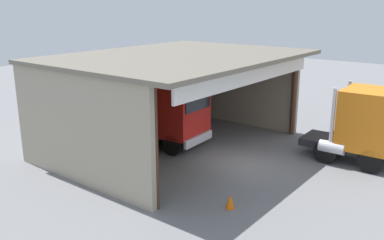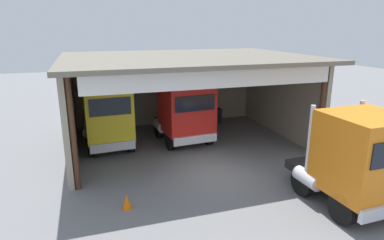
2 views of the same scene
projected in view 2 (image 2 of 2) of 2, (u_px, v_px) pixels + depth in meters
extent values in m
plane|color=slate|center=(212.00, 172.00, 15.15)|extent=(80.00, 80.00, 0.00)
cube|color=#9E937F|center=(167.00, 89.00, 22.34)|extent=(12.19, 0.24, 4.76)
cube|color=#9E937F|center=(69.00, 110.00, 16.61)|extent=(0.24, 8.56, 4.76)
cube|color=#9E937F|center=(280.00, 95.00, 20.23)|extent=(0.24, 8.56, 4.76)
cube|color=#6E6759|center=(188.00, 58.00, 17.27)|extent=(12.79, 9.60, 0.20)
cylinder|color=#4C2D1E|center=(73.00, 134.00, 12.91)|extent=(0.24, 0.24, 4.76)
cylinder|color=#4C2D1E|center=(321.00, 111.00, 16.38)|extent=(0.24, 0.24, 4.76)
cube|color=white|center=(217.00, 77.00, 13.57)|extent=(10.97, 0.12, 0.90)
cube|color=yellow|center=(108.00, 111.00, 17.09)|extent=(2.45, 2.48, 2.88)
cube|color=black|center=(110.00, 107.00, 15.87)|extent=(1.99, 0.15, 0.86)
cube|color=silver|center=(113.00, 147.00, 16.40)|extent=(2.23, 0.26, 0.44)
cube|color=#232326|center=(106.00, 128.00, 19.26)|extent=(1.92, 3.63, 0.36)
cylinder|color=silver|center=(124.00, 111.00, 18.76)|extent=(0.18, 0.18, 2.55)
cylinder|color=silver|center=(86.00, 115.00, 18.05)|extent=(0.18, 0.18, 2.55)
cylinder|color=silver|center=(87.00, 130.00, 18.60)|extent=(0.62, 1.22, 0.56)
cylinder|color=black|center=(131.00, 142.00, 17.47)|extent=(0.35, 1.04, 1.03)
cylinder|color=black|center=(91.00, 147.00, 16.78)|extent=(0.35, 1.04, 1.03)
cylinder|color=black|center=(123.00, 130.00, 19.66)|extent=(0.35, 1.04, 1.03)
cylinder|color=black|center=(88.00, 133.00, 18.96)|extent=(0.35, 1.04, 1.03)
cube|color=red|center=(186.00, 107.00, 18.18)|extent=(2.73, 2.71, 2.74)
cube|color=black|center=(195.00, 103.00, 16.89)|extent=(2.18, 0.21, 0.82)
cube|color=silver|center=(195.00, 139.00, 17.40)|extent=(2.44, 0.33, 0.44)
cube|color=#232326|center=(177.00, 124.00, 20.04)|extent=(2.12, 3.13, 0.36)
cylinder|color=silver|center=(196.00, 106.00, 19.96)|extent=(0.18, 0.18, 2.47)
cylinder|color=silver|center=(159.00, 110.00, 19.14)|extent=(0.18, 0.18, 2.47)
cylinder|color=silver|center=(160.00, 126.00, 19.33)|extent=(0.64, 1.24, 0.56)
cylinder|color=black|center=(208.00, 135.00, 18.57)|extent=(0.37, 1.09, 1.07)
cylinder|color=black|center=(170.00, 140.00, 17.76)|extent=(0.37, 1.09, 1.07)
cylinder|color=black|center=(194.00, 125.00, 20.50)|extent=(0.37, 1.09, 1.07)
cylinder|color=black|center=(159.00, 129.00, 19.69)|extent=(0.37, 1.09, 1.07)
cube|color=orange|center=(363.00, 153.00, 11.40)|extent=(2.63, 2.56, 2.79)
cube|color=#232326|center=(326.00, 173.00, 13.26)|extent=(2.00, 2.97, 0.36)
cylinder|color=silver|center=(357.00, 139.00, 13.06)|extent=(0.18, 0.18, 3.14)
cylinder|color=silver|center=(309.00, 146.00, 12.32)|extent=(0.18, 0.18, 3.14)
cylinder|color=silver|center=(308.00, 178.00, 12.58)|extent=(0.59, 1.22, 0.56)
cylinder|color=black|center=(343.00, 208.00, 11.04)|extent=(0.33, 1.11, 1.11)
cylinder|color=black|center=(348.00, 174.00, 13.67)|extent=(0.33, 1.11, 1.11)
cylinder|color=black|center=(302.00, 182.00, 12.94)|extent=(0.33, 1.11, 1.11)
cylinder|color=#194CB2|center=(197.00, 119.00, 22.15)|extent=(0.58, 0.58, 0.92)
cube|color=black|center=(214.00, 116.00, 22.71)|extent=(0.90, 0.60, 1.00)
cone|color=orange|center=(127.00, 202.00, 12.00)|extent=(0.36, 0.36, 0.56)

